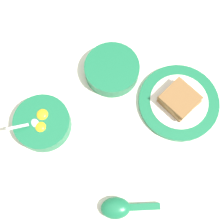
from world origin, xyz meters
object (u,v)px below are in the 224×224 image
at_px(egg_bowl, 43,123).
at_px(congee_bowl, 112,69).
at_px(soup_spoon, 119,208).
at_px(toast_plate, 178,102).
at_px(toast_sandwich, 179,99).

relative_size(egg_bowl, congee_bowl, 1.02).
bearing_deg(egg_bowl, soup_spoon, 8.21).
height_order(egg_bowl, soup_spoon, egg_bowl).
bearing_deg(congee_bowl, soup_spoon, -32.30).
distance_m(egg_bowl, toast_plate, 0.36).
distance_m(toast_sandwich, soup_spoon, 0.31).
distance_m(toast_plate, toast_sandwich, 0.03).
relative_size(soup_spoon, congee_bowl, 0.93).
height_order(toast_plate, toast_sandwich, toast_sandwich).
height_order(egg_bowl, toast_sandwich, egg_bowl).
distance_m(toast_sandwich, congee_bowl, 0.20).
bearing_deg(toast_plate, toast_sandwich, -87.15).
bearing_deg(toast_plate, congee_bowl, -151.56).
relative_size(toast_plate, toast_sandwich, 2.20).
height_order(toast_sandwich, soup_spoon, toast_sandwich).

